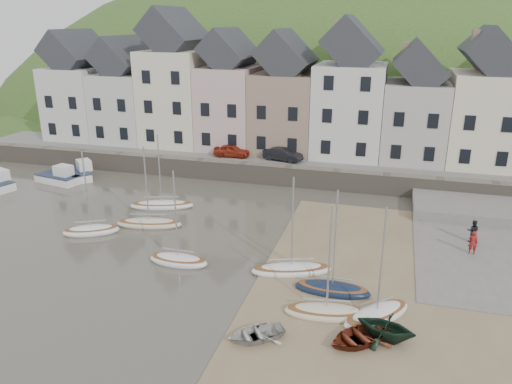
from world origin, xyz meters
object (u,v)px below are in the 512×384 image
(rowboat_white, at_px, (255,334))
(rowboat_green, at_px, (386,326))
(car_right, at_px, (283,154))
(person_dark, at_px, (473,231))
(person_red, at_px, (473,242))
(car_left, at_px, (232,151))
(sailboat_0, at_px, (162,205))
(rowboat_red, at_px, (358,336))

(rowboat_white, height_order, rowboat_green, rowboat_green)
(car_right, bearing_deg, rowboat_green, -143.80)
(rowboat_green, height_order, person_dark, person_dark)
(person_red, distance_m, car_left, 24.88)
(sailboat_0, relative_size, rowboat_red, 1.97)
(car_left, bearing_deg, car_right, -92.52)
(sailboat_0, xyz_separation_m, car_right, (7.52, 11.11, 1.98))
(rowboat_white, bearing_deg, rowboat_green, 69.85)
(person_dark, bearing_deg, rowboat_red, 74.09)
(rowboat_green, bearing_deg, person_dark, 171.45)
(rowboat_white, bearing_deg, person_dark, 106.31)
(rowboat_red, xyz_separation_m, car_right, (-9.40, 24.85, 1.84))
(rowboat_white, distance_m, rowboat_green, 6.21)
(rowboat_green, bearing_deg, car_right, -142.28)
(sailboat_0, height_order, car_right, sailboat_0)
(car_right, bearing_deg, car_left, 102.56)
(rowboat_red, xyz_separation_m, car_left, (-14.60, 24.85, 1.82))
(rowboat_white, distance_m, person_dark, 18.31)
(rowboat_green, distance_m, car_left, 28.99)
(person_red, relative_size, car_right, 0.41)
(rowboat_green, relative_size, car_right, 0.72)
(rowboat_white, distance_m, person_red, 16.69)
(car_right, bearing_deg, rowboat_red, -146.73)
(sailboat_0, xyz_separation_m, rowboat_green, (18.14, -13.14, 0.53))
(rowboat_white, bearing_deg, car_right, 154.54)
(person_red, height_order, car_left, car_left)
(rowboat_red, height_order, person_dark, person_dark)
(rowboat_green, xyz_separation_m, person_dark, (5.32, 12.76, 0.13))
(person_dark, distance_m, car_right, 19.69)
(car_right, bearing_deg, person_red, -117.95)
(sailboat_0, bearing_deg, car_right, 55.91)
(rowboat_green, xyz_separation_m, rowboat_red, (-1.22, -0.60, -0.40))
(rowboat_green, bearing_deg, rowboat_white, -60.44)
(rowboat_red, distance_m, car_left, 28.88)
(person_red, bearing_deg, rowboat_red, 65.93)
(rowboat_green, height_order, car_left, car_left)
(sailboat_0, bearing_deg, rowboat_white, -50.56)
(sailboat_0, height_order, rowboat_white, sailboat_0)
(sailboat_0, bearing_deg, car_left, 78.25)
(sailboat_0, distance_m, car_right, 13.56)
(car_left, bearing_deg, person_dark, -121.05)
(rowboat_white, height_order, car_left, car_left)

